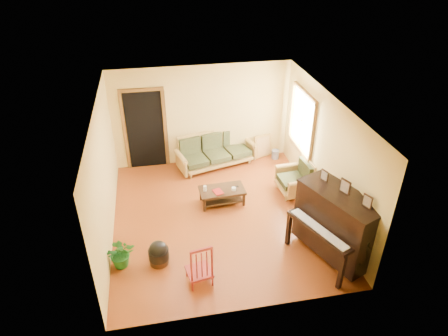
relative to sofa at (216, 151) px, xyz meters
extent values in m
plane|color=#64280D|center=(-0.29, -2.15, -0.43)|extent=(5.00, 5.00, 0.00)
cube|color=black|center=(-1.74, 0.33, 0.59)|extent=(1.08, 0.16, 2.05)
cube|color=white|center=(1.92, -0.85, 1.07)|extent=(0.12, 1.36, 1.46)
cube|color=#A37D3C|center=(0.00, 0.00, 0.00)|extent=(2.16, 1.34, 0.86)
cube|color=black|center=(-0.15, -1.66, -0.25)|extent=(1.03, 0.59, 0.37)
cube|color=#A37D3C|center=(1.58, -1.55, -0.02)|extent=(0.85, 0.89, 0.83)
cube|color=black|center=(1.62, -3.68, 0.27)|extent=(1.46, 1.82, 1.40)
cylinder|color=black|center=(-1.64, -3.31, -0.25)|extent=(0.51, 0.51, 0.36)
cube|color=maroon|center=(-0.96, -3.89, 0.02)|extent=(0.49, 0.53, 0.90)
cube|color=#AC8239|center=(1.32, 0.23, -0.10)|extent=(0.50, 0.26, 0.66)
cylinder|color=#2E488A|center=(1.64, 0.08, -0.31)|extent=(0.20, 0.20, 0.25)
imported|color=#185419|center=(-2.31, -3.25, -0.14)|extent=(0.57, 0.50, 0.59)
imported|color=maroon|center=(-0.34, -1.79, -0.05)|extent=(0.25, 0.29, 0.02)
cylinder|color=white|center=(-0.53, -1.65, 0.00)|extent=(0.08, 0.08, 0.13)
cylinder|color=silver|center=(0.11, -1.73, -0.03)|extent=(0.11, 0.11, 0.06)
cube|color=black|center=(0.16, -1.63, -0.06)|extent=(0.17, 0.09, 0.02)
camera|label=1|loc=(-1.47, -8.92, 4.97)|focal=32.00mm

